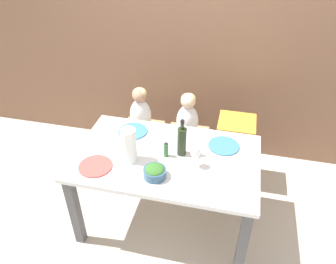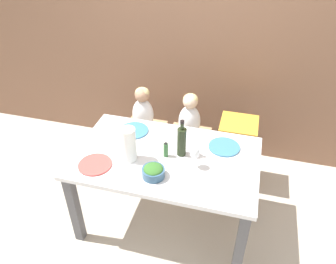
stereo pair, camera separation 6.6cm
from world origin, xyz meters
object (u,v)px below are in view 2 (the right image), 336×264
object	(u,v)px
chair_far_center	(188,142)
salad_bowl_large	(153,171)
chair_far_left	(144,135)
wine_glass_near	(195,153)
paper_towel_roll	(129,145)
wine_bottle	(182,141)
dinner_plate_back_left	(134,130)
dinner_plate_back_right	(224,147)
person_child_center	(190,116)
dinner_plate_front_left	(95,165)
chair_right_highchair	(237,136)
person_child_left	(143,110)

from	to	relation	value
chair_far_center	salad_bowl_large	world-z (taller)	salad_bowl_large
chair_far_left	wine_glass_near	distance (m)	1.08
chair_far_left	paper_towel_roll	xyz separation A→B (m)	(0.16, -0.77, 0.48)
wine_bottle	dinner_plate_back_left	distance (m)	0.51
wine_glass_near	dinner_plate_back_right	size ratio (longest dim) A/B	0.71
paper_towel_roll	dinner_plate_back_right	distance (m)	0.75
person_child_center	dinner_plate_back_right	world-z (taller)	person_child_center
dinner_plate_front_left	wine_glass_near	bearing A→B (deg)	13.87
dinner_plate_front_left	dinner_plate_back_right	bearing A→B (deg)	27.16
chair_right_highchair	person_child_center	size ratio (longest dim) A/B	1.53
person_child_center	wine_glass_near	size ratio (longest dim) A/B	2.57
salad_bowl_large	dinner_plate_back_left	bearing A→B (deg)	123.82
chair_right_highchair	dinner_plate_back_right	bearing A→B (deg)	-100.76
paper_towel_roll	dinner_plate_front_left	size ratio (longest dim) A/B	1.11
chair_far_left	dinner_plate_front_left	xyz separation A→B (m)	(-0.06, -0.91, 0.35)
wine_bottle	dinner_plate_front_left	bearing A→B (deg)	-153.55
chair_far_center	dinner_plate_back_right	world-z (taller)	dinner_plate_back_right
chair_far_center	person_child_center	xyz separation A→B (m)	(-0.00, 0.00, 0.30)
person_child_center	dinner_plate_back_right	xyz separation A→B (m)	(0.37, -0.45, 0.06)
wine_bottle	dinner_plate_front_left	size ratio (longest dim) A/B	1.25
wine_bottle	person_child_center	bearing A→B (deg)	95.87
wine_bottle	dinner_plate_back_left	size ratio (longest dim) A/B	1.25
paper_towel_roll	dinner_plate_back_right	world-z (taller)	paper_towel_roll
dinner_plate_back_right	chair_far_left	bearing A→B (deg)	151.59
chair_far_left	wine_glass_near	size ratio (longest dim) A/B	2.60
wine_glass_near	dinner_plate_back_right	world-z (taller)	wine_glass_near
wine_glass_near	chair_far_center	bearing A→B (deg)	104.23
chair_far_center	dinner_plate_front_left	distance (m)	1.10
wine_bottle	wine_glass_near	size ratio (longest dim) A/B	1.75
salad_bowl_large	dinner_plate_front_left	bearing A→B (deg)	-179.78
salad_bowl_large	dinner_plate_front_left	size ratio (longest dim) A/B	0.66
person_child_center	wine_bottle	xyz separation A→B (m)	(0.06, -0.62, 0.18)
wine_glass_near	dinner_plate_front_left	distance (m)	0.74
dinner_plate_front_left	chair_far_center	bearing A→B (deg)	60.16
chair_far_left	paper_towel_roll	world-z (taller)	paper_towel_roll
person_child_center	person_child_left	bearing A→B (deg)	180.00
chair_far_center	chair_far_left	bearing A→B (deg)	180.00
person_child_left	salad_bowl_large	xyz separation A→B (m)	(0.39, -0.90, 0.10)
paper_towel_roll	wine_glass_near	size ratio (longest dim) A/B	1.56
paper_towel_roll	dinner_plate_front_left	distance (m)	0.29
chair_far_center	chair_right_highchair	world-z (taller)	chair_right_highchair
salad_bowl_large	dinner_plate_back_right	distance (m)	0.63
chair_far_left	salad_bowl_large	distance (m)	1.06
wine_bottle	dinner_plate_back_right	xyz separation A→B (m)	(0.31, 0.17, -0.12)
chair_far_left	person_child_left	bearing A→B (deg)	90.00
chair_right_highchair	person_child_left	bearing A→B (deg)	179.95
chair_far_left	chair_far_center	distance (m)	0.46
chair_far_left	chair_right_highchair	xyz separation A→B (m)	(0.91, 0.00, 0.15)
chair_right_highchair	dinner_plate_back_left	xyz separation A→B (m)	(-0.85, -0.42, 0.20)
wine_bottle	chair_far_left	bearing A→B (deg)	130.31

